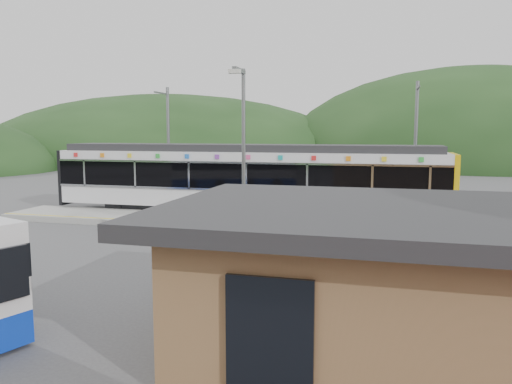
# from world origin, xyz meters

# --- Properties ---
(ground) EXTENTS (120.00, 120.00, 0.00)m
(ground) POSITION_xyz_m (0.00, 0.00, 0.00)
(ground) COLOR #4C4C4F
(ground) RESTS_ON ground
(hills) EXTENTS (146.00, 149.00, 26.00)m
(hills) POSITION_xyz_m (6.19, 5.29, 0.00)
(hills) COLOR #1E3D19
(hills) RESTS_ON ground
(platform) EXTENTS (26.00, 3.20, 0.30)m
(platform) POSITION_xyz_m (0.00, 3.30, 0.15)
(platform) COLOR #9E9E99
(platform) RESTS_ON ground
(yellow_line) EXTENTS (26.00, 0.10, 0.01)m
(yellow_line) POSITION_xyz_m (0.00, 2.00, 0.30)
(yellow_line) COLOR yellow
(yellow_line) RESTS_ON platform
(train) EXTENTS (20.44, 3.01, 3.74)m
(train) POSITION_xyz_m (-1.50, 6.00, 2.06)
(train) COLOR black
(train) RESTS_ON ground
(catenary_mast_west) EXTENTS (0.18, 1.80, 7.00)m
(catenary_mast_west) POSITION_xyz_m (-7.00, 8.56, 3.65)
(catenary_mast_west) COLOR slate
(catenary_mast_west) RESTS_ON ground
(catenary_mast_east) EXTENTS (0.18, 1.80, 7.00)m
(catenary_mast_east) POSITION_xyz_m (7.00, 8.56, 3.65)
(catenary_mast_east) COLOR slate
(catenary_mast_east) RESTS_ON ground
(station_shelter) EXTENTS (9.20, 6.20, 3.00)m
(station_shelter) POSITION_xyz_m (6.00, -9.01, 1.55)
(station_shelter) COLOR brown
(station_shelter) RESTS_ON ground
(lamp_post) EXTENTS (0.35, 1.10, 6.35)m
(lamp_post) POSITION_xyz_m (1.25, -3.73, 3.78)
(lamp_post) COLOR slate
(lamp_post) RESTS_ON ground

